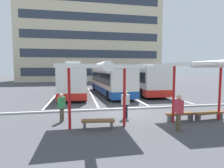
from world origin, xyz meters
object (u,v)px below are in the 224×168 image
object	(u,v)px
waiting_passenger_2	(62,105)
waiting_passenger_1	(179,110)
coach_bus_2	(140,79)
bench_0	(98,122)
bench_1	(180,115)
waiting_shelter_1	(202,65)
coach_bus_0	(74,79)
bench_2	(209,114)
waiting_shelter_0	(98,68)
coach_bus_1	(110,81)
waiting_passenger_0	(125,102)

from	to	relation	value
waiting_passenger_2	waiting_passenger_1	bearing A→B (deg)	-25.45
coach_bus_2	bench_0	xyz separation A→B (m)	(-6.90, -13.27, -1.32)
bench_1	waiting_passenger_1	world-z (taller)	waiting_passenger_1
coach_bus_2	waiting_shelter_1	world-z (taller)	coach_bus_2
coach_bus_0	waiting_passenger_2	world-z (taller)	coach_bus_0
waiting_shelter_1	bench_2	world-z (taller)	waiting_shelter_1
waiting_shelter_0	bench_1	size ratio (longest dim) A/B	2.86
coach_bus_0	waiting_passenger_2	size ratio (longest dim) A/B	7.64
coach_bus_0	waiting_shelter_1	xyz separation A→B (m)	(7.14, -12.78, 1.39)
coach_bus_1	waiting_shelter_1	distance (m)	12.87
waiting_shelter_0	bench_1	bearing A→B (deg)	7.21
coach_bus_2	bench_2	bearing A→B (deg)	-91.28
waiting_passenger_2	bench_1	bearing A→B (deg)	-9.58
coach_bus_1	waiting_passenger_1	bearing A→B (deg)	-85.77
waiting_shelter_1	waiting_passenger_0	world-z (taller)	waiting_shelter_1
waiting_passenger_0	waiting_passenger_2	xyz separation A→B (m)	(-3.73, 0.02, -0.05)
waiting_shelter_1	waiting_passenger_0	size ratio (longest dim) A/B	3.00
waiting_shelter_1	waiting_passenger_1	bearing A→B (deg)	-151.16
bench_1	waiting_passenger_1	xyz separation A→B (m)	(-1.06, -1.56, 0.69)
waiting_passenger_0	waiting_passenger_1	xyz separation A→B (m)	(1.92, -2.67, 0.06)
waiting_passenger_0	coach_bus_1	bearing A→B (deg)	85.15
bench_0	waiting_passenger_1	xyz separation A→B (m)	(3.75, -1.05, 0.69)
coach_bus_0	waiting_shelter_1	world-z (taller)	coach_bus_0
coach_bus_2	bench_1	size ratio (longest dim) A/B	7.36
bench_1	waiting_shelter_1	bearing A→B (deg)	-27.86
waiting_shelter_0	waiting_shelter_1	size ratio (longest dim) A/B	0.97
waiting_passenger_2	coach_bus_2	bearing A→B (deg)	52.91
coach_bus_0	bench_1	bearing A→B (deg)	-63.10
waiting_passenger_2	waiting_shelter_1	bearing A→B (deg)	-11.93
bench_0	waiting_shelter_1	distance (m)	6.38
bench_0	waiting_passenger_0	distance (m)	2.53
coach_bus_0	waiting_shelter_0	bearing A→B (deg)	-83.68
waiting_passenger_0	waiting_passenger_1	world-z (taller)	waiting_passenger_1
coach_bus_1	waiting_passenger_2	world-z (taller)	coach_bus_1
waiting_passenger_1	bench_0	bearing A→B (deg)	164.38
waiting_passenger_1	waiting_shelter_0	bearing A→B (deg)	165.84
waiting_shelter_0	bench_2	distance (m)	7.15
coach_bus_0	coach_bus_1	distance (m)	4.20
coach_bus_0	bench_0	bearing A→B (deg)	-83.63
waiting_passenger_2	bench_2	bearing A→B (deg)	-8.21
coach_bus_0	waiting_passenger_2	bearing A→B (deg)	-92.39
waiting_shelter_1	bench_1	bearing A→B (deg)	152.14
bench_1	waiting_passenger_0	world-z (taller)	waiting_passenger_0
coach_bus_1	bench_0	world-z (taller)	coach_bus_1
coach_bus_0	waiting_shelter_1	distance (m)	14.71
waiting_shelter_1	waiting_passenger_1	xyz separation A→B (m)	(-1.96, -1.08, -2.15)
waiting_shelter_1	waiting_passenger_2	world-z (taller)	waiting_shelter_1
coach_bus_2	waiting_shelter_0	xyz separation A→B (m)	(-6.90, -13.38, 1.36)
bench_0	waiting_shelter_1	size ratio (longest dim) A/B	0.33
bench_1	coach_bus_0	bearing A→B (deg)	116.90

